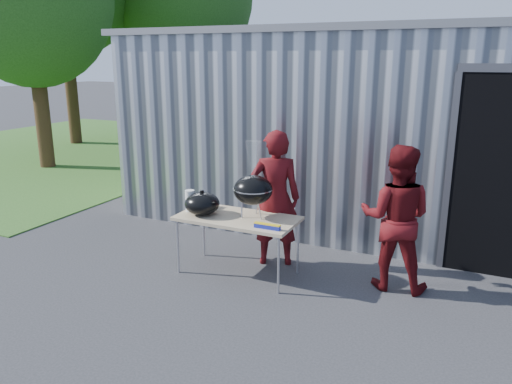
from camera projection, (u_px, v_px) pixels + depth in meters
The scene contains 11 objects.
ground at pixel (242, 288), 5.96m from camera, with size 80.00×80.00×0.00m, color #2C2C2F.
building at pixel (398, 121), 9.18m from camera, with size 8.20×6.20×3.10m.
grass_patch at pixel (64, 149), 14.90m from camera, with size 10.00×12.00×0.02m, color #2D591E.
folding_table at pixel (238, 220), 6.20m from camera, with size 1.50×0.75×0.75m.
kettle_grill at pixel (253, 185), 6.08m from camera, with size 0.49×0.49×0.95m.
grill_lid at pixel (202, 204), 6.25m from camera, with size 0.44×0.44×0.32m.
paper_towels at pixel (190, 201), 6.39m from camera, with size 0.12×0.12×0.28m, color white.
white_tub at pixel (207, 204), 6.58m from camera, with size 0.20×0.15×0.10m, color white.
foil_box at pixel (267, 226), 5.76m from camera, with size 0.32×0.05×0.06m.
person_cook at pixel (275, 198), 6.48m from camera, with size 0.65×0.43×1.79m, color #530C10.
person_bystander at pixel (396, 218), 5.79m from camera, with size 0.84×0.65×1.72m, color #530C10.
Camera 1 is at (2.48, -4.86, 2.67)m, focal length 35.00 mm.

